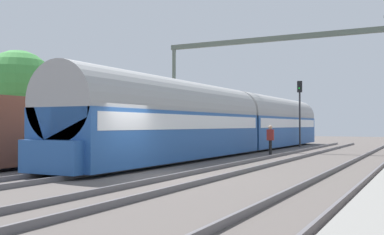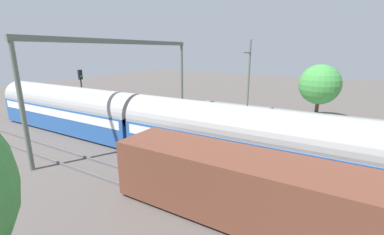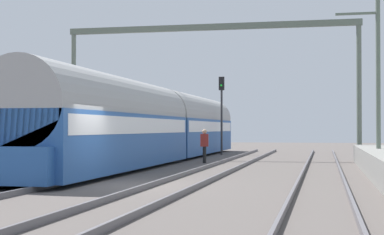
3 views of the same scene
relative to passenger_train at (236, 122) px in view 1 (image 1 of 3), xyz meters
The scene contains 11 objects.
ground 14.33m from the passenger_train, 81.32° to the right, with size 120.00×120.00×0.00m, color #574F4C.
track_far_west 14.80m from the passenger_train, 106.97° to the right, with size 1.52×60.00×0.16m.
track_west 14.16m from the passenger_train, 90.00° to the right, with size 1.51×60.00×0.16m.
track_east 14.80m from the passenger_train, 73.03° to the right, with size 1.51×60.00×0.16m.
track_far_east 16.55m from the passenger_train, 58.60° to the right, with size 1.52×60.00×0.16m.
passenger_train is the anchor object (origin of this frame).
freight_car 11.11m from the passenger_train, 112.69° to the right, with size 2.80×13.00×2.70m.
person_crossing 3.14m from the passenger_train, 26.50° to the right, with size 0.42×0.28×1.73m.
railway_signal_far 9.08m from the passenger_train, 77.67° to the left, with size 0.36×0.30×5.25m.
catenary_gantry 5.43m from the passenger_train, 54.61° to the left, with size 17.25×0.28×7.86m.
tree_west_background 14.65m from the passenger_train, 156.77° to the right, with size 4.73×4.73×6.73m.
Camera 1 is at (8.82, -13.66, 1.75)m, focal length 43.26 mm.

